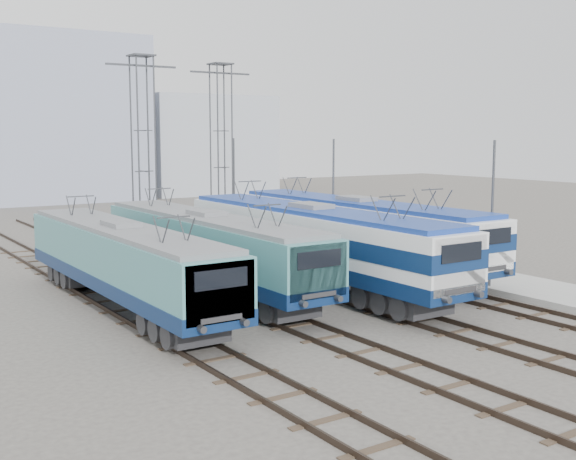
# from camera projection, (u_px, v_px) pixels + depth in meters

# --- Properties ---
(ground) EXTENTS (160.00, 160.00, 0.00)m
(ground) POSITION_uv_depth(u_px,v_px,m) (375.00, 329.00, 27.03)
(ground) COLOR #514C47
(platform) EXTENTS (4.00, 70.00, 0.30)m
(platform) POSITION_uv_depth(u_px,v_px,m) (423.00, 266.00, 39.21)
(platform) COLOR #9E9E99
(platform) RESTS_ON ground
(locomotive_far_left) EXTENTS (2.72, 17.17, 3.23)m
(locomotive_far_left) POSITION_uv_depth(u_px,v_px,m) (124.00, 260.00, 29.59)
(locomotive_far_left) COLOR #0C214B
(locomotive_far_left) RESTS_ON ground
(locomotive_center_left) EXTENTS (2.78, 17.56, 3.31)m
(locomotive_center_left) POSITION_uv_depth(u_px,v_px,m) (209.00, 246.00, 33.00)
(locomotive_center_left) COLOR #0C214B
(locomotive_center_left) RESTS_ON ground
(locomotive_center_right) EXTENTS (2.98, 18.83, 3.54)m
(locomotive_center_right) POSITION_uv_depth(u_px,v_px,m) (313.00, 239.00, 33.85)
(locomotive_center_right) COLOR #0C214B
(locomotive_center_right) RESTS_ON ground
(locomotive_far_right) EXTENTS (2.94, 18.60, 3.50)m
(locomotive_far_right) POSITION_uv_depth(u_px,v_px,m) (358.00, 227.00, 38.15)
(locomotive_far_right) COLOR #0C214B
(locomotive_far_right) RESTS_ON ground
(catenary_tower_west) EXTENTS (4.50, 1.20, 12.00)m
(catenary_tower_west) POSITION_uv_depth(u_px,v_px,m) (143.00, 145.00, 44.33)
(catenary_tower_west) COLOR #3F4247
(catenary_tower_west) RESTS_ON ground
(catenary_tower_east) EXTENTS (4.50, 1.20, 12.00)m
(catenary_tower_east) POSITION_uv_depth(u_px,v_px,m) (221.00, 144.00, 49.55)
(catenary_tower_east) COLOR #3F4247
(catenary_tower_east) RESTS_ON ground
(mast_front) EXTENTS (0.12, 0.12, 7.00)m
(mast_front) POSITION_uv_depth(u_px,v_px,m) (492.00, 217.00, 32.94)
(mast_front) COLOR #3F4247
(mast_front) RESTS_ON ground
(mast_mid) EXTENTS (0.12, 0.12, 7.00)m
(mast_mid) POSITION_uv_depth(u_px,v_px,m) (333.00, 198.00, 42.85)
(mast_mid) COLOR #3F4247
(mast_mid) RESTS_ON ground
(mast_rear) EXTENTS (0.12, 0.12, 7.00)m
(mast_rear) POSITION_uv_depth(u_px,v_px,m) (234.00, 186.00, 52.76)
(mast_rear) COLOR #3F4247
(mast_rear) RESTS_ON ground
(building_center) EXTENTS (22.00, 14.00, 18.00)m
(building_center) POSITION_uv_depth(u_px,v_px,m) (36.00, 119.00, 79.25)
(building_center) COLOR #8F98B0
(building_center) RESTS_ON ground
(building_east) EXTENTS (16.00, 12.00, 12.00)m
(building_east) POSITION_uv_depth(u_px,v_px,m) (200.00, 145.00, 90.61)
(building_east) COLOR #A0A7B2
(building_east) RESTS_ON ground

